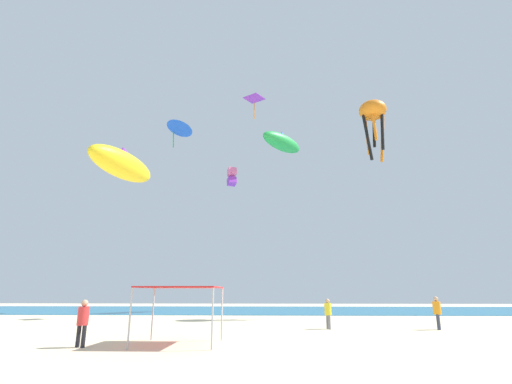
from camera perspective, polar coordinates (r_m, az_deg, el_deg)
The scene contains 12 objects.
ground at distance 17.46m, azimuth -0.01°, elevation -21.88°, with size 110.00×110.00×0.10m, color beige.
ocean_strip at distance 47.17m, azimuth 1.41°, elevation -17.37°, with size 110.00×21.74×0.03m, color #1E6B93.
canopy_tent at distance 16.78m, azimuth -11.23°, elevation -14.20°, with size 3.23×2.97×2.31m.
person_near_tent at distance 23.62m, azimuth 10.80°, elevation -17.24°, with size 0.40×0.45×1.70m.
person_leftmost at distance 17.17m, azimuth -24.66°, elevation -17.02°, with size 0.44×0.43×1.79m.
person_central at distance 25.12m, azimuth 25.65°, elevation -15.77°, with size 0.44×0.45×1.83m.
kite_inflatable_yellow at distance 22.27m, azimuth -19.56°, elevation 3.94°, with size 3.02×5.39×1.99m.
kite_diamond_purple at distance 38.75m, azimuth -0.26°, elevation 13.79°, with size 2.29×2.29×2.29m.
kite_box_pink at distance 42.57m, azimuth -3.66°, elevation 2.33°, with size 1.23×1.32×2.08m.
kite_octopus_orange at distance 38.04m, azimuth 17.23°, elevation 11.26°, with size 3.06×3.06×5.98m.
kite_delta_blue at distance 45.78m, azimuth -11.35°, elevation 9.64°, with size 4.38×4.38×2.99m.
kite_inflatable_green at distance 46.80m, azimuth 3.93°, elevation 7.48°, with size 6.19×6.76×2.73m.
Camera 1 is at (0.65, -17.32, 2.09)m, focal length 26.51 mm.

